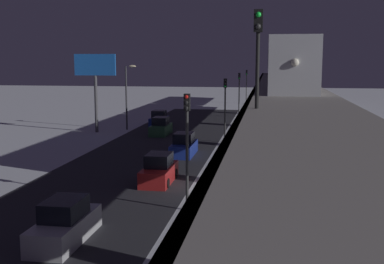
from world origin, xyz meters
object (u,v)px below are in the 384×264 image
(rail_signal, at_px, (258,42))
(traffic_light_far, at_px, (239,88))
(sedan_blue, at_px, (184,146))
(sedan_blue_2, at_px, (159,120))
(subway_train, at_px, (280,62))
(sedan_silver, at_px, (65,224))
(commercial_billboard, at_px, (95,72))
(traffic_light_near, at_px, (187,135))
(traffic_light_mid, at_px, (225,101))
(traffic_light_distant, at_px, (246,82))
(sedan_red, at_px, (159,171))
(sedan_green, at_px, (161,127))

(rail_signal, height_order, traffic_light_far, rail_signal)
(sedan_blue, distance_m, sedan_blue_2, 19.29)
(subway_train, height_order, sedan_silver, subway_train)
(commercial_billboard, bearing_deg, traffic_light_near, 119.18)
(rail_signal, height_order, sedan_blue_2, rail_signal)
(traffic_light_mid, height_order, traffic_light_distant, same)
(sedan_silver, bearing_deg, subway_train, 76.83)
(traffic_light_far, bearing_deg, traffic_light_near, 90.00)
(traffic_light_near, height_order, traffic_light_mid, same)
(traffic_light_near, height_order, traffic_light_far, same)
(subway_train, height_order, sedan_red, subway_train)
(sedan_red, height_order, sedan_silver, same)
(sedan_red, relative_size, sedan_green, 1.03)
(sedan_red, distance_m, sedan_blue_2, 28.51)
(sedan_blue_2, relative_size, commercial_billboard, 0.45)
(sedan_blue_2, height_order, traffic_light_near, traffic_light_near)
(traffic_light_mid, bearing_deg, traffic_light_distant, -90.00)
(rail_signal, distance_m, traffic_light_mid, 28.45)
(sedan_blue_2, bearing_deg, sedan_blue, 109.38)
(traffic_light_mid, bearing_deg, sedan_red, 80.23)
(subway_train, relative_size, sedan_red, 16.56)
(traffic_light_mid, bearing_deg, commercial_billboard, -16.86)
(sedan_green, bearing_deg, sedan_blue_2, -75.60)
(sedan_blue, height_order, traffic_light_distant, traffic_light_distant)
(sedan_blue, xyz_separation_m, sedan_blue_2, (6.40, -18.20, -0.00))
(traffic_light_far, bearing_deg, commercial_billboard, 49.84)
(traffic_light_distant, bearing_deg, sedan_blue, 86.84)
(traffic_light_mid, bearing_deg, sedan_blue_2, -49.60)
(rail_signal, height_order, traffic_light_near, rail_signal)
(traffic_light_distant, bearing_deg, traffic_light_far, 90.00)
(subway_train, distance_m, rail_signal, 44.15)
(traffic_light_far, height_order, commercial_billboard, commercial_billboard)
(commercial_billboard, bearing_deg, sedan_green, 174.93)
(rail_signal, bearing_deg, traffic_light_near, -53.70)
(commercial_billboard, bearing_deg, sedan_silver, 107.83)
(sedan_blue_2, bearing_deg, rail_signal, 108.70)
(sedan_green, height_order, traffic_light_far, traffic_light_far)
(sedan_blue_2, distance_m, traffic_light_distant, 35.69)
(sedan_blue, xyz_separation_m, commercial_billboard, (12.30, -11.87, 6.03))
(traffic_light_near, bearing_deg, sedan_red, -63.28)
(traffic_light_mid, height_order, commercial_billboard, commercial_billboard)
(rail_signal, relative_size, sedan_blue_2, 1.00)
(rail_signal, xyz_separation_m, traffic_light_far, (3.81, -50.41, -4.71))
(subway_train, xyz_separation_m, sedan_red, (8.57, 33.15, -7.17))
(commercial_billboard, bearing_deg, sedan_red, 119.82)
(sedan_red, xyz_separation_m, sedan_silver, (1.80, 11.17, 0.01))
(subway_train, height_order, traffic_light_mid, subway_train)
(traffic_light_far, xyz_separation_m, traffic_light_distant, (0.00, -22.61, 0.00))
(traffic_light_near, height_order, traffic_light_distant, same)
(rail_signal, bearing_deg, subway_train, -92.42)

